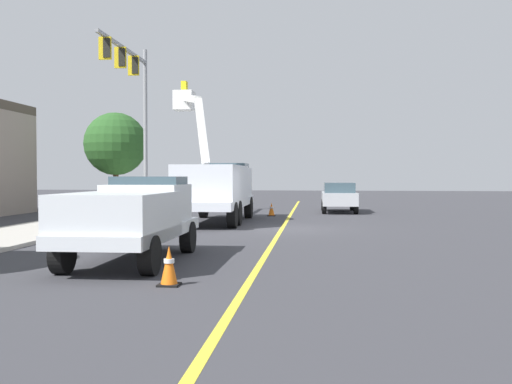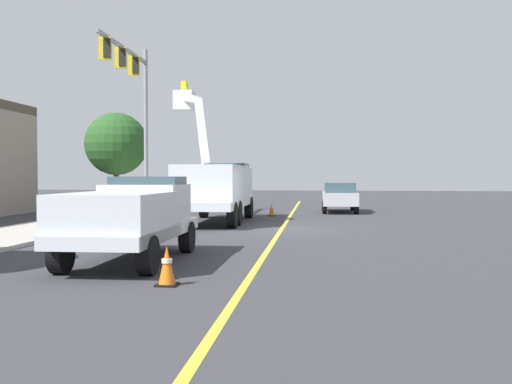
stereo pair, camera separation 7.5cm
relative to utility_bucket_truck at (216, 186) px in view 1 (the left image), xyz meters
name	(u,v)px [view 1 (the left image)]	position (x,y,z in m)	size (l,w,h in m)	color
ground	(282,229)	(-2.95, -3.20, -1.60)	(120.00, 120.00, 0.00)	#38383D
sidewalk_far_side	(63,225)	(-3.19, 5.73, -1.54)	(60.00, 3.60, 0.12)	#B2ADA3
lane_centre_stripe	(282,229)	(-2.95, -3.20, -1.60)	(50.00, 0.16, 0.01)	yellow
utility_bucket_truck	(216,186)	(0.00, 0.00, 0.00)	(8.26, 3.59, 6.50)	white
service_pickup_truck	(132,216)	(-12.22, -0.36, -0.48)	(5.65, 2.31, 2.06)	silver
passing_minivan	(339,195)	(8.02, -5.57, -0.63)	(4.85, 2.05, 1.69)	silver
traffic_cone_leading	(169,266)	(-15.04, -2.06, -1.23)	(0.40, 0.40, 0.76)	black
traffic_cone_mid_front	(271,209)	(4.32, -2.06, -1.26)	(0.40, 0.40, 0.69)	black
traffic_signal_mast	(133,91)	(3.02, 4.87, 4.77)	(7.24, 0.67, 8.94)	gray
street_tree_right	(116,144)	(7.36, 7.47, 2.34)	(3.69, 3.69, 5.80)	brown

